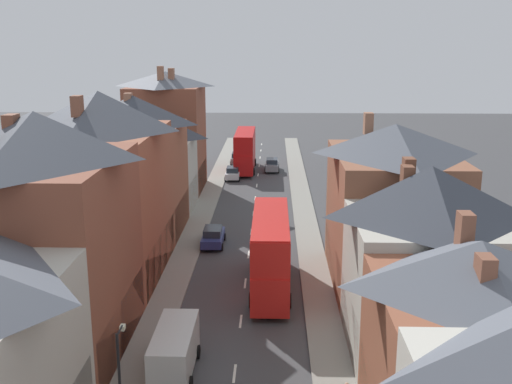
{
  "coord_description": "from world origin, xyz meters",
  "views": [
    {
      "loc": [
        1.92,
        -15.88,
        16.78
      ],
      "look_at": [
        0.25,
        42.31,
        2.15
      ],
      "focal_mm": 42.0,
      "sensor_mm": 36.0,
      "label": 1
    }
  ],
  "objects_px": {
    "car_parked_right_a": "(213,236)",
    "delivery_van": "(175,349)",
    "double_decker_bus_lead": "(270,251)",
    "car_near_blue": "(237,158)",
    "double_decker_bus_mid_street": "(245,150)",
    "car_parked_left_a": "(233,173)",
    "car_near_silver": "(272,165)",
    "street_lamp": "(121,382)"
  },
  "relations": [
    {
      "from": "double_decker_bus_mid_street",
      "to": "car_near_silver",
      "type": "distance_m",
      "value": 4.11
    },
    {
      "from": "double_decker_bus_lead",
      "to": "car_near_blue",
      "type": "relative_size",
      "value": 2.65
    },
    {
      "from": "car_near_blue",
      "to": "delivery_van",
      "type": "distance_m",
      "value": 55.25
    },
    {
      "from": "double_decker_bus_lead",
      "to": "delivery_van",
      "type": "bearing_deg",
      "value": -113.95
    },
    {
      "from": "car_near_silver",
      "to": "double_decker_bus_mid_street",
      "type": "bearing_deg",
      "value": 177.93
    },
    {
      "from": "double_decker_bus_lead",
      "to": "car_near_blue",
      "type": "xyz_separation_m",
      "value": [
        -4.89,
        44.24,
        -2.0
      ]
    },
    {
      "from": "street_lamp",
      "to": "car_near_blue",
      "type": "bearing_deg",
      "value": 88.93
    },
    {
      "from": "double_decker_bus_mid_street",
      "to": "street_lamp",
      "type": "bearing_deg",
      "value": -92.46
    },
    {
      "from": "car_near_blue",
      "to": "car_parked_right_a",
      "type": "relative_size",
      "value": 0.96
    },
    {
      "from": "car_parked_right_a",
      "to": "street_lamp",
      "type": "distance_m",
      "value": 26.49
    },
    {
      "from": "double_decker_bus_lead",
      "to": "double_decker_bus_mid_street",
      "type": "relative_size",
      "value": 1.0
    },
    {
      "from": "car_near_blue",
      "to": "street_lamp",
      "type": "xyz_separation_m",
      "value": [
        -1.15,
        -61.45,
        2.42
      ]
    },
    {
      "from": "car_near_blue",
      "to": "delivery_van",
      "type": "bearing_deg",
      "value": -90.0
    },
    {
      "from": "car_parked_right_a",
      "to": "street_lamp",
      "type": "xyz_separation_m",
      "value": [
        -1.15,
        -26.36,
        2.43
      ]
    },
    {
      "from": "delivery_van",
      "to": "street_lamp",
      "type": "bearing_deg",
      "value": -100.5
    },
    {
      "from": "car_parked_left_a",
      "to": "delivery_van",
      "type": "distance_m",
      "value": 45.36
    },
    {
      "from": "double_decker_bus_mid_street",
      "to": "car_near_blue",
      "type": "xyz_separation_m",
      "value": [
        -1.29,
        4.65,
        -2.0
      ]
    },
    {
      "from": "car_near_silver",
      "to": "car_parked_left_a",
      "type": "xyz_separation_m",
      "value": [
        -4.9,
        -5.12,
        -0.05
      ]
    },
    {
      "from": "double_decker_bus_mid_street",
      "to": "car_parked_right_a",
      "type": "relative_size",
      "value": 2.55
    },
    {
      "from": "double_decker_bus_mid_street",
      "to": "delivery_van",
      "type": "xyz_separation_m",
      "value": [
        -1.29,
        -50.61,
        -1.48
      ]
    },
    {
      "from": "double_decker_bus_mid_street",
      "to": "car_near_silver",
      "type": "relative_size",
      "value": 2.43
    },
    {
      "from": "car_near_blue",
      "to": "delivery_van",
      "type": "xyz_separation_m",
      "value": [
        0.0,
        -55.25,
        0.52
      ]
    },
    {
      "from": "car_parked_left_a",
      "to": "street_lamp",
      "type": "xyz_separation_m",
      "value": [
        -1.15,
        -51.56,
        2.43
      ]
    },
    {
      "from": "car_parked_left_a",
      "to": "car_near_silver",
      "type": "bearing_deg",
      "value": 46.26
    },
    {
      "from": "car_parked_right_a",
      "to": "street_lamp",
      "type": "relative_size",
      "value": 0.77
    },
    {
      "from": "double_decker_bus_lead",
      "to": "car_parked_left_a",
      "type": "distance_m",
      "value": 34.75
    },
    {
      "from": "double_decker_bus_mid_street",
      "to": "car_parked_left_a",
      "type": "relative_size",
      "value": 2.69
    },
    {
      "from": "double_decker_bus_mid_street",
      "to": "delivery_van",
      "type": "distance_m",
      "value": 50.64
    },
    {
      "from": "double_decker_bus_mid_street",
      "to": "car_near_blue",
      "type": "bearing_deg",
      "value": 105.52
    },
    {
      "from": "car_parked_right_a",
      "to": "delivery_van",
      "type": "relative_size",
      "value": 0.81
    },
    {
      "from": "car_near_blue",
      "to": "car_parked_left_a",
      "type": "bearing_deg",
      "value": -90.0
    },
    {
      "from": "car_near_silver",
      "to": "double_decker_bus_lead",
      "type": "bearing_deg",
      "value": -90.01
    },
    {
      "from": "delivery_van",
      "to": "double_decker_bus_mid_street",
      "type": "bearing_deg",
      "value": 88.54
    },
    {
      "from": "delivery_van",
      "to": "street_lamp",
      "type": "xyz_separation_m",
      "value": [
        -1.15,
        -6.2,
        1.9
      ]
    },
    {
      "from": "car_near_silver",
      "to": "car_parked_right_a",
      "type": "bearing_deg",
      "value": -99.18
    },
    {
      "from": "car_parked_left_a",
      "to": "double_decker_bus_lead",
      "type": "bearing_deg",
      "value": -81.89
    },
    {
      "from": "car_parked_left_a",
      "to": "car_parked_right_a",
      "type": "height_order",
      "value": "car_parked_left_a"
    },
    {
      "from": "street_lamp",
      "to": "delivery_van",
      "type": "bearing_deg",
      "value": 79.5
    },
    {
      "from": "car_parked_right_a",
      "to": "double_decker_bus_lead",
      "type": "bearing_deg",
      "value": -61.85
    },
    {
      "from": "car_near_blue",
      "to": "car_near_silver",
      "type": "bearing_deg",
      "value": -44.28
    },
    {
      "from": "double_decker_bus_mid_street",
      "to": "delivery_van",
      "type": "relative_size",
      "value": 2.08
    },
    {
      "from": "car_parked_left_a",
      "to": "delivery_van",
      "type": "xyz_separation_m",
      "value": [
        -0.0,
        -45.35,
        0.53
      ]
    }
  ]
}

